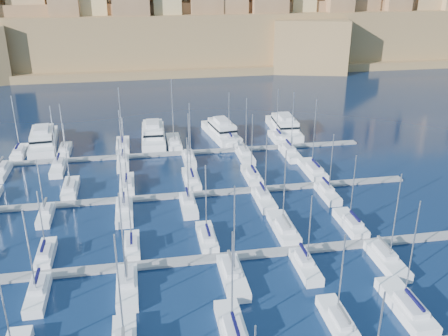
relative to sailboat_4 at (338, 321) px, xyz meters
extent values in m
plane|color=black|center=(-13.03, 28.80, -0.73)|extent=(600.00, 600.00, 0.00)
cube|color=slate|center=(-13.03, 16.80, -0.53)|extent=(84.00, 2.00, 0.40)
cube|color=slate|center=(-13.03, 38.80, -0.53)|extent=(84.00, 2.00, 0.40)
cube|color=slate|center=(-13.03, 60.80, -0.53)|extent=(84.00, 2.00, 0.40)
cylinder|color=#9EA0A8|center=(-36.92, 0.81, 6.31)|extent=(0.18, 0.18, 11.35)
cylinder|color=#9EA0A8|center=(-25.12, 0.82, 7.28)|extent=(0.18, 0.18, 13.31)
cube|color=white|center=(-12.73, 0.68, -0.18)|extent=(2.93, 9.76, 1.69)
cube|color=silver|center=(-12.73, -0.30, 1.01)|extent=(2.05, 4.39, 0.70)
cylinder|color=#9EA0A8|center=(-12.73, 1.17, 6.72)|extent=(0.18, 0.18, 12.12)
cube|color=#0A0935|center=(-12.73, -0.78, 2.06)|extent=(0.35, 3.90, 0.35)
cube|color=white|center=(0.00, 0.11, -0.21)|extent=(2.59, 8.62, 1.63)
cube|color=silver|center=(0.00, -0.75, 0.95)|extent=(1.81, 3.88, 0.70)
cylinder|color=#9EA0A8|center=(0.00, 0.54, 6.05)|extent=(0.18, 0.18, 10.90)
cube|color=#595B60|center=(0.00, -1.18, 2.00)|extent=(0.35, 3.45, 0.35)
cube|color=white|center=(9.31, 1.15, -0.16)|extent=(3.21, 10.70, 1.74)
cube|color=silver|center=(9.31, 0.08, 1.06)|extent=(2.25, 4.82, 0.70)
cylinder|color=#9EA0A8|center=(9.31, 1.69, 7.50)|extent=(0.18, 0.18, 13.59)
cube|color=#0A0935|center=(9.31, -0.45, 2.11)|extent=(0.35, 4.28, 0.35)
cube|color=white|center=(-36.57, 21.64, -0.23)|extent=(2.30, 7.68, 1.58)
cube|color=silver|center=(-36.57, 20.87, 0.91)|extent=(1.61, 3.46, 0.70)
cylinder|color=#9EA0A8|center=(-36.57, 22.03, 5.21)|extent=(0.18, 0.18, 9.31)
cube|color=#0A0935|center=(-36.57, 20.49, 1.96)|extent=(0.35, 3.07, 0.35)
cube|color=white|center=(-24.09, 21.61, -0.24)|extent=(2.28, 7.61, 1.58)
cube|color=silver|center=(-24.09, 20.85, 0.90)|extent=(1.60, 3.43, 0.70)
cylinder|color=#9EA0A8|center=(-24.09, 21.99, 5.61)|extent=(0.18, 0.18, 10.12)
cube|color=#0A0935|center=(-24.09, 20.46, 1.95)|extent=(0.35, 3.05, 0.35)
cube|color=white|center=(-12.62, 22.06, -0.21)|extent=(2.55, 8.52, 1.63)
cube|color=silver|center=(-12.62, 21.21, 0.95)|extent=(1.79, 3.83, 0.70)
cylinder|color=#9EA0A8|center=(-12.62, 22.48, 6.26)|extent=(0.18, 0.18, 11.31)
cube|color=#0A0935|center=(-12.62, 20.78, 2.00)|extent=(0.35, 3.41, 0.35)
cube|color=white|center=(-0.08, 22.83, -0.18)|extent=(3.02, 10.06, 1.70)
cube|color=silver|center=(-0.08, 21.82, 1.03)|extent=(2.11, 4.53, 0.70)
cylinder|color=#9EA0A8|center=(-0.08, 23.33, 6.92)|extent=(0.18, 0.18, 12.48)
cube|color=#595B60|center=(-0.08, 21.32, 2.08)|extent=(0.35, 4.02, 0.35)
cube|color=white|center=(11.16, 22.32, -0.20)|extent=(2.71, 9.04, 1.65)
cube|color=silver|center=(11.16, 21.41, 0.98)|extent=(1.90, 4.07, 0.70)
cylinder|color=#9EA0A8|center=(11.16, 22.77, 6.18)|extent=(0.18, 0.18, 11.11)
cube|color=#0A0935|center=(11.16, 20.96, 2.03)|extent=(0.35, 3.61, 0.35)
cube|color=white|center=(-36.18, 11.68, -0.22)|extent=(2.47, 8.24, 1.61)
cube|color=silver|center=(-36.18, 12.50, 0.94)|extent=(1.73, 3.71, 0.70)
cylinder|color=#9EA0A8|center=(-36.18, 11.27, 6.62)|extent=(0.18, 0.18, 12.07)
cube|color=#0A0935|center=(-36.18, 12.92, 1.99)|extent=(0.35, 3.30, 0.35)
cube|color=white|center=(-24.82, 11.18, -0.20)|extent=(2.77, 9.24, 1.66)
cube|color=silver|center=(-24.82, 12.10, 0.99)|extent=(1.94, 4.16, 0.70)
cylinder|color=#9EA0A8|center=(-24.82, 10.72, 7.28)|extent=(0.18, 0.18, 13.29)
cube|color=#595B60|center=(-24.82, 12.57, 2.04)|extent=(0.35, 3.70, 0.35)
cube|color=white|center=(-10.67, 10.89, -0.18)|extent=(2.95, 9.82, 1.69)
cube|color=silver|center=(-10.67, 11.87, 1.01)|extent=(2.06, 4.42, 0.70)
cylinder|color=#9EA0A8|center=(-10.67, 10.40, 7.26)|extent=(0.18, 0.18, 13.19)
cube|color=#595B60|center=(-10.67, 12.36, 2.06)|extent=(0.35, 3.93, 0.35)
cube|color=white|center=(-0.10, 11.67, -0.22)|extent=(2.48, 8.26, 1.61)
cube|color=silver|center=(-0.10, 12.50, 0.94)|extent=(1.73, 3.72, 0.70)
cylinder|color=#9EA0A8|center=(-0.10, 11.26, 5.90)|extent=(0.18, 0.18, 10.63)
cube|color=#0A0935|center=(-0.10, 12.91, 1.99)|extent=(0.35, 3.30, 0.35)
cube|color=white|center=(11.86, 11.02, -0.19)|extent=(2.87, 9.57, 1.68)
cube|color=silver|center=(11.86, 11.97, 1.00)|extent=(2.01, 4.31, 0.70)
cylinder|color=#9EA0A8|center=(11.86, 10.54, 7.19)|extent=(0.18, 0.18, 13.07)
cube|color=#595B60|center=(11.86, 12.45, 2.05)|extent=(0.35, 3.83, 0.35)
cube|color=white|center=(-35.38, 44.37, -0.20)|extent=(2.74, 9.13, 1.66)
cube|color=silver|center=(-35.38, 43.45, 0.98)|extent=(1.92, 4.11, 0.70)
cylinder|color=#9EA0A8|center=(-35.38, 44.82, 6.67)|extent=(0.18, 0.18, 12.07)
cube|color=#595B60|center=(-35.38, 43.00, 2.03)|extent=(0.35, 3.65, 0.35)
cube|color=white|center=(-24.86, 44.37, -0.20)|extent=(2.74, 9.13, 1.66)
cube|color=silver|center=(-24.86, 43.45, 0.98)|extent=(1.92, 4.11, 0.70)
cylinder|color=#9EA0A8|center=(-24.86, 44.82, 6.88)|extent=(0.18, 0.18, 12.51)
cube|color=#0A0935|center=(-24.86, 43.00, 2.03)|extent=(0.35, 3.65, 0.35)
cube|color=white|center=(-12.39, 44.64, -0.18)|extent=(2.90, 9.68, 1.68)
cube|color=silver|center=(-12.39, 43.67, 1.01)|extent=(2.03, 4.35, 0.70)
cylinder|color=#9EA0A8|center=(-12.39, 45.12, 7.96)|extent=(0.18, 0.18, 14.60)
cube|color=#0A0935|center=(-12.39, 43.19, 2.06)|extent=(0.35, 3.87, 0.35)
cube|color=white|center=(-0.28, 44.30, -0.20)|extent=(2.70, 9.00, 1.65)
cube|color=silver|center=(-0.28, 43.40, 0.97)|extent=(1.89, 4.05, 0.70)
cylinder|color=#9EA0A8|center=(-0.28, 44.75, 6.58)|extent=(0.18, 0.18, 11.91)
cube|color=#0A0935|center=(-0.28, 42.95, 2.02)|extent=(0.35, 3.60, 0.35)
cube|color=white|center=(12.70, 45.01, -0.17)|extent=(3.13, 10.43, 1.72)
cube|color=silver|center=(12.70, 43.97, 1.04)|extent=(2.19, 4.69, 0.70)
cylinder|color=#9EA0A8|center=(12.70, 45.54, 7.74)|extent=(0.18, 0.18, 14.10)
cube|color=#0A0935|center=(12.70, 43.45, 2.09)|extent=(0.35, 4.17, 0.35)
cube|color=white|center=(-38.42, 34.04, -0.24)|extent=(2.26, 7.52, 1.58)
cube|color=silver|center=(-38.42, 34.79, 0.90)|extent=(1.58, 3.38, 0.70)
cylinder|color=#9EA0A8|center=(-38.42, 33.66, 5.42)|extent=(0.18, 0.18, 9.74)
cube|color=#595B60|center=(-38.42, 35.17, 1.95)|extent=(0.35, 3.01, 0.35)
cube|color=white|center=(-25.30, 32.98, -0.19)|extent=(2.89, 9.63, 1.68)
cube|color=silver|center=(-25.30, 33.95, 1.01)|extent=(2.02, 4.34, 0.70)
cylinder|color=#9EA0A8|center=(-25.30, 32.50, 7.00)|extent=(0.18, 0.18, 12.68)
cube|color=#0A0935|center=(-25.30, 34.43, 2.06)|extent=(0.35, 3.85, 0.35)
cube|color=white|center=(-14.20, 33.50, -0.21)|extent=(2.58, 8.60, 1.63)
cube|color=silver|center=(-14.20, 34.36, 0.95)|extent=(1.81, 3.87, 0.70)
cylinder|color=#9EA0A8|center=(-14.20, 33.07, 6.65)|extent=(0.18, 0.18, 12.08)
cube|color=#0A0935|center=(-14.20, 34.79, 2.00)|extent=(0.35, 3.44, 0.35)
cube|color=white|center=(-0.56, 33.30, -0.20)|extent=(2.70, 9.00, 1.65)
cube|color=silver|center=(-0.56, 34.20, 0.97)|extent=(1.89, 4.05, 0.70)
cylinder|color=#9EA0A8|center=(-0.56, 32.85, 6.57)|extent=(0.18, 0.18, 11.90)
cube|color=#0A0935|center=(-0.56, 34.65, 2.02)|extent=(0.35, 3.60, 0.35)
cube|color=white|center=(11.64, 33.69, -0.22)|extent=(2.46, 8.21, 1.61)
cube|color=silver|center=(11.64, 34.52, 0.93)|extent=(1.72, 3.70, 0.70)
cylinder|color=#9EA0A8|center=(11.64, 33.28, 6.13)|extent=(0.18, 0.18, 11.09)
cube|color=#0A0935|center=(11.64, 34.93, 1.98)|extent=(0.35, 3.28, 0.35)
cube|color=white|center=(-48.56, 66.26, -0.20)|extent=(2.68, 8.92, 1.65)
cube|color=silver|center=(-48.56, 65.37, 0.97)|extent=(1.87, 4.01, 0.70)
cylinder|color=#9EA0A8|center=(-48.56, 66.71, 6.74)|extent=(0.18, 0.18, 12.24)
cube|color=#0A0935|center=(-48.56, 64.92, 2.02)|extent=(0.35, 3.57, 0.35)
cube|color=white|center=(-38.76, 65.99, -0.22)|extent=(2.52, 8.39, 1.62)
cube|color=silver|center=(-38.76, 65.15, 0.94)|extent=(1.76, 3.77, 0.70)
cylinder|color=#9EA0A8|center=(-38.76, 66.41, 5.64)|extent=(0.18, 0.18, 10.10)
cube|color=#595B60|center=(-38.76, 64.74, 1.99)|extent=(0.35, 3.35, 0.35)
cube|color=white|center=(-25.83, 66.74, -0.18)|extent=(2.96, 9.88, 1.69)
cube|color=silver|center=(-25.83, 65.75, 1.02)|extent=(2.07, 4.45, 0.70)
cylinder|color=#9EA0A8|center=(-25.83, 67.23, 7.12)|extent=(0.18, 0.18, 12.90)
cube|color=#0A0935|center=(-25.83, 65.26, 2.07)|extent=(0.35, 3.95, 0.35)
cube|color=white|center=(-13.94, 66.96, -0.17)|extent=(3.10, 10.32, 1.72)
cube|color=silver|center=(-13.94, 65.93, 1.04)|extent=(2.17, 4.64, 0.70)
cylinder|color=#9EA0A8|center=(-13.94, 67.48, 7.82)|extent=(0.18, 0.18, 14.27)
cube|color=#595B60|center=(-13.94, 65.41, 2.09)|extent=(0.35, 4.13, 0.35)
cube|color=white|center=(-0.76, 66.03, -0.22)|extent=(2.54, 8.46, 1.62)
cube|color=silver|center=(-0.76, 65.18, 0.95)|extent=(1.78, 3.81, 0.70)
cylinder|color=#9EA0A8|center=(-0.76, 66.45, 6.05)|extent=(0.18, 0.18, 10.90)
cube|color=#0A0935|center=(-0.76, 64.76, 2.00)|extent=(0.35, 3.38, 0.35)
cube|color=white|center=(11.05, 66.01, -0.22)|extent=(2.52, 8.41, 1.62)
cube|color=silver|center=(11.05, 65.17, 0.94)|extent=(1.77, 3.79, 0.70)
cylinder|color=#9EA0A8|center=(11.05, 66.43, 6.25)|extent=(0.18, 0.18, 11.30)
cube|color=#0A0935|center=(11.05, 64.75, 1.99)|extent=(0.35, 3.37, 0.35)
cube|color=white|center=(-50.14, 55.18, -0.20)|extent=(2.77, 9.24, 1.66)
cube|color=silver|center=(-50.14, 56.10, 0.99)|extent=(1.94, 4.16, 0.70)
cube|color=#595B60|center=(-50.14, 56.57, 2.04)|extent=(0.35, 3.70, 0.35)
cube|color=white|center=(-38.90, 55.34, -0.20)|extent=(2.68, 8.92, 1.65)
cube|color=silver|center=(-38.90, 56.23, 0.97)|extent=(1.87, 4.01, 0.70)
cylinder|color=#9EA0A8|center=(-38.90, 54.89, 7.01)|extent=(0.18, 0.18, 12.78)
cube|color=#0A0935|center=(-38.90, 56.68, 2.02)|extent=(0.35, 3.57, 0.35)
cube|color=white|center=(-25.71, 55.65, -0.22)|extent=(2.49, 8.31, 1.62)
cube|color=silver|center=(-25.71, 56.48, 0.94)|extent=(1.75, 3.74, 0.70)
cylinder|color=#9EA0A8|center=(-25.71, 55.23, 6.17)|extent=(0.18, 0.18, 11.16)
cube|color=#0A0935|center=(-25.71, 56.89, 1.99)|extent=(0.35, 3.32, 0.35)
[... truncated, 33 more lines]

